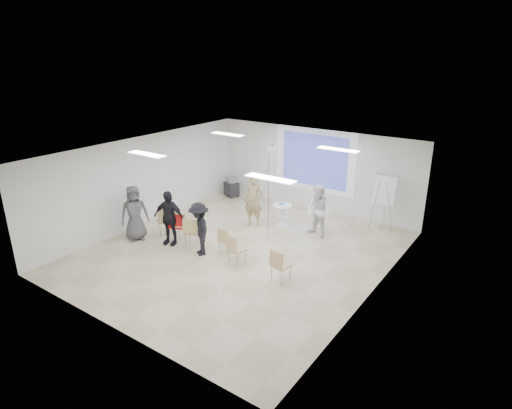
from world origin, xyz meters
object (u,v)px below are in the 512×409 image
Objects in this scene: player_right at (318,208)px; chair_left_inner at (192,230)px; audience_mid at (199,226)px; audience_outer at (134,210)px; chair_far_left at (166,220)px; chair_right_inner at (235,248)px; flipchart_easel at (385,190)px; laptop at (193,230)px; player_left at (254,197)px; chair_right_far at (279,264)px; chair_center at (225,239)px; av_cart at (232,187)px; chair_left_mid at (180,225)px; pedestal_table at (282,214)px; audience_left at (168,214)px.

player_right is 1.94× the size of chair_left_inner.
player_right is at bearing 87.35° from audience_mid.
audience_outer reaches higher than player_right.
chair_right_inner is (2.98, -0.28, -0.03)m from chair_far_left.
chair_left_inner is 1.73m from chair_right_inner.
player_right is 0.96× the size of flipchart_easel.
laptop is 2.01m from audience_outer.
flipchart_easel is (1.54, 1.53, 0.50)m from player_right.
audience_mid reaches higher than laptop.
chair_right_far is (2.72, -2.72, -0.49)m from player_left.
chair_center is at bearing 68.70° from audience_mid.
audience_mid is at bearing -163.57° from chair_right_inner.
player_left reaches higher than player_right.
player_left is 3.25m from av_cart.
chair_far_left is at bearing -57.89° from av_cart.
chair_left_mid is at bearing -21.24° from laptop.
pedestal_table is 0.88× the size of chair_right_far.
player_left is 1.04× the size of audience_left.
player_left reaches higher than av_cart.
pedestal_table is 0.41× the size of audience_left.
chair_left_mid is 4.60m from av_cart.
chair_right_far is at bearing -27.25° from chair_left_mid.
audience_mid reaches higher than chair_left_inner.
player_left is 2.38m from chair_center.
audience_mid reaches higher than chair_right_inner.
chair_right_inner is 0.97× the size of chair_right_far.
av_cart is (-6.22, -0.00, -1.06)m from flipchart_easel.
flipchart_easel is at bearing -17.54° from audience_outer.
player_left is 2.57m from chair_left_inner.
chair_left_mid is at bearing -23.29° from chair_far_left.
chair_left_inner is 0.54× the size of audience_mid.
chair_left_inner is at bearing -171.11° from chair_right_inner.
chair_right_inner is at bearing -26.78° from chair_center.
audience_outer is at bearing -136.72° from flipchart_easel.
pedestal_table is 1.00× the size of chair_center.
player_left is 2.26× the size of chair_right_far.
pedestal_table is 3.39m from flipchart_easel.
player_right is at bearing 25.30° from chair_left_inner.
audience_left is at bearing -130.04° from player_left.
chair_left_mid is 1.02× the size of chair_left_inner.
chair_far_left is at bearing 150.79° from chair_left_inner.
audience_left is at bearing -124.24° from pedestal_table.
player_left reaches higher than chair_left_inner.
audience_outer is (-1.85, -0.64, 0.46)m from laptop.
player_left is 2.92m from chair_right_inner.
av_cart is (-0.74, 4.30, -0.17)m from chair_far_left.
av_cart is at bearing -176.02° from flipchart_easel.
player_left is at bearing 34.98° from chair_far_left.
chair_far_left reaches higher than av_cart.
flipchart_easel is at bearing 55.73° from chair_center.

